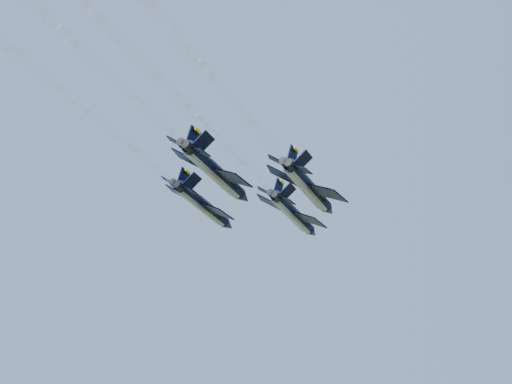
% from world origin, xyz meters
% --- Properties ---
extents(jet_lead, '(12.13, 18.56, 7.16)m').
position_xyz_m(jet_lead, '(1.49, 10.99, 105.50)').
color(jet_lead, black).
extents(jet_left, '(12.13, 18.56, 7.16)m').
position_xyz_m(jet_left, '(-12.39, 3.43, 105.50)').
color(jet_left, black).
extents(jet_right, '(12.13, 18.56, 7.16)m').
position_xyz_m(jet_right, '(5.43, -2.83, 105.50)').
color(jet_right, black).
extents(jet_slot, '(12.13, 18.56, 7.16)m').
position_xyz_m(jet_slot, '(-6.67, -11.80, 105.50)').
color(jet_slot, black).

